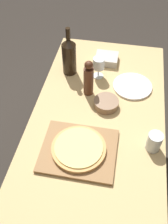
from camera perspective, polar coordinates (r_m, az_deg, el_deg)
ground_plane at (r=2.11m, az=2.34°, el=-13.42°), size 12.00×12.00×0.00m
dining_table at (r=1.58m, az=3.04°, el=-2.51°), size 0.74×1.39×0.75m
cutting_board at (r=1.32m, az=-1.15°, el=-8.34°), size 0.37×0.31×0.02m
pizza at (r=1.31m, az=-1.16°, el=-7.85°), size 0.27×0.27×0.02m
wine_bottle at (r=1.67m, az=-3.26°, el=12.12°), size 0.09×0.09×0.32m
pepper_mill at (r=1.52m, az=1.00°, el=7.25°), size 0.06×0.06×0.24m
wine_glass at (r=1.65m, az=3.23°, el=10.39°), size 0.07×0.07×0.14m
small_bowl at (r=1.51m, az=4.85°, el=1.91°), size 0.14×0.14×0.04m
drinking_tumbler at (r=1.35m, az=15.03°, el=-6.27°), size 0.07×0.07×0.10m
dinner_plate at (r=1.66m, az=10.49°, el=5.57°), size 0.24×0.24×0.01m
food_container at (r=1.82m, az=4.94°, el=11.48°), size 0.15×0.13×0.05m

